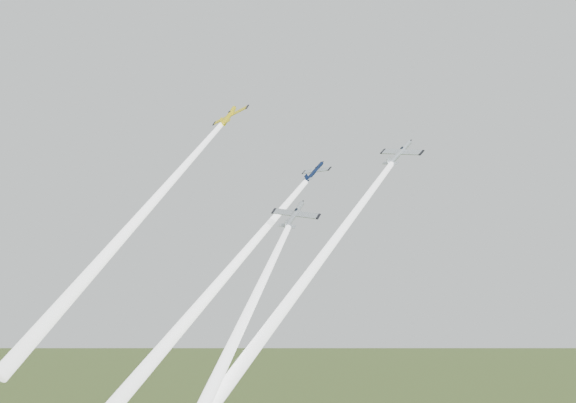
# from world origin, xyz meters

# --- Properties ---
(plane_yellow) EXTENTS (9.77, 7.83, 8.86)m
(plane_yellow) POSITION_xyz_m (-16.80, 0.93, 110.53)
(plane_yellow) COLOR yellow
(smoke_trail_yellow) EXTENTS (5.46, 47.94, 44.33)m
(smoke_trail_yellow) POSITION_xyz_m (-18.45, -24.51, 87.07)
(smoke_trail_yellow) COLOR white
(plane_navy) EXTENTS (8.01, 7.19, 5.35)m
(plane_navy) POSITION_xyz_m (1.33, 1.65, 98.27)
(plane_navy) COLOR #0D1A3B
(smoke_trail_navy) EXTENTS (14.43, 41.89, 39.81)m
(smoke_trail_navy) POSITION_xyz_m (-5.20, -20.45, 77.07)
(smoke_trail_navy) COLOR white
(plane_silver_right) EXTENTS (10.90, 9.03, 8.11)m
(plane_silver_right) POSITION_xyz_m (16.75, 3.72, 100.55)
(plane_silver_right) COLOR silver
(smoke_trail_silver_right) EXTENTS (16.86, 51.87, 49.27)m
(smoke_trail_silver_right) POSITION_xyz_m (9.03, -23.39, 74.61)
(smoke_trail_silver_right) COLOR white
(plane_silver_low) EXTENTS (8.73, 7.72, 7.76)m
(plane_silver_low) POSITION_xyz_m (4.07, -11.39, 88.98)
(plane_silver_low) COLOR #A3ABB1
(smoke_trail_silver_low) EXTENTS (6.70, 48.76, 45.11)m
(smoke_trail_silver_low) POSITION_xyz_m (6.39, -37.21, 65.12)
(smoke_trail_silver_low) COLOR white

